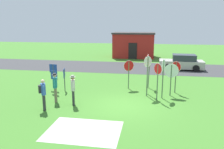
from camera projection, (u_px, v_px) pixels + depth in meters
ground_plane at (124, 106)px, 12.67m from camera, size 80.00×80.00×0.00m
street_asphalt at (136, 68)px, 23.58m from camera, size 60.00×6.40×0.01m
concrete_path at (84, 131)px, 9.71m from camera, size 3.20×2.40×0.01m
building_background at (134, 45)px, 30.66m from camera, size 5.59×3.94×3.36m
parked_car_on_street at (182, 63)px, 22.59m from camera, size 4.36×2.13×1.51m
stop_sign_rear_left at (148, 68)px, 14.45m from camera, size 0.10×0.62×2.63m
stop_sign_center_cluster at (163, 72)px, 13.58m from camera, size 0.28×0.67×2.43m
stop_sign_nearest at (171, 74)px, 14.15m from camera, size 0.89×0.09×2.08m
stop_sign_leaning_left at (158, 76)px, 13.22m from camera, size 0.44×0.53×2.28m
stop_sign_leaning_right at (129, 69)px, 15.72m from camera, size 0.69×0.39×2.04m
stop_sign_low_front at (149, 67)px, 15.86m from camera, size 0.15×0.70×2.25m
stop_sign_far_back at (147, 70)px, 13.98m from camera, size 0.48×0.51×2.57m
stop_sign_tallest at (176, 72)px, 14.74m from camera, size 0.56×0.47×2.14m
person_in_teal at (55, 86)px, 13.09m from camera, size 0.32×0.55×1.74m
person_near_signs at (73, 88)px, 12.57m from camera, size 0.33×0.54×1.74m
person_in_dark_shirt at (43, 93)px, 11.82m from camera, size 0.46×0.50×1.69m
info_panel_leftmost at (53, 72)px, 15.66m from camera, size 0.59×0.13×1.78m
info_panel_middle at (54, 78)px, 14.85m from camera, size 0.56×0.27×1.51m
info_panel_rightmost at (64, 76)px, 15.23m from camera, size 0.15×0.59×1.55m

